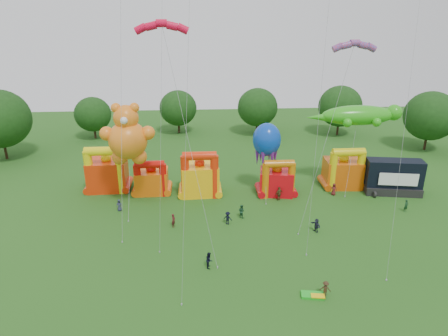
{
  "coord_description": "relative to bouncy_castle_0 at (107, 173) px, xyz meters",
  "views": [
    {
      "loc": [
        -4.3,
        -24.45,
        23.56
      ],
      "look_at": [
        -1.44,
        18.0,
        7.15
      ],
      "focal_mm": 32.0,
      "sensor_mm": 36.0,
      "label": 1
    }
  ],
  "objects": [
    {
      "name": "tree_ring",
      "position": [
        16.15,
        -28.46,
        3.67
      ],
      "size": [
        124.48,
        126.59,
        12.07
      ],
      "color": "#352314",
      "rests_on": "ground"
    },
    {
      "name": "spectator_2",
      "position": [
        18.15,
        -9.76,
        -1.73
      ],
      "size": [
        1.05,
        1.05,
        1.72
      ],
      "primitive_type": "imported",
      "rotation": [
        0.0,
        0.0,
        2.38
      ],
      "color": "#1A4228",
      "rests_on": "ground"
    },
    {
      "name": "spectator_6",
      "position": [
        31.66,
        -4.08,
        -1.72
      ],
      "size": [
        0.98,
        0.8,
        1.73
      ],
      "primitive_type": "imported",
      "rotation": [
        0.0,
        0.0,
        5.94
      ],
      "color": "maroon",
      "rests_on": "ground"
    },
    {
      "name": "bouncy_castle_3",
      "position": [
        23.77,
        -3.14,
        -0.51
      ],
      "size": [
        5.09,
        4.35,
        5.43
      ],
      "color": "red",
      "rests_on": "ground"
    },
    {
      "name": "bouncy_castle_1",
      "position": [
        6.38,
        -1.57,
        -0.6
      ],
      "size": [
        4.55,
        3.68,
        5.17
      ],
      "color": "#E65E0C",
      "rests_on": "ground"
    },
    {
      "name": "parafoil_kites",
      "position": [
        14.04,
        -14.64,
        9.49
      ],
      "size": [
        28.19,
        15.66,
        29.49
      ],
      "color": "red",
      "rests_on": "ground"
    },
    {
      "name": "bouncy_castle_0",
      "position": [
        0.0,
        0.0,
        0.0
      ],
      "size": [
        5.53,
        4.49,
        6.84
      ],
      "color": "red",
      "rests_on": "ground"
    },
    {
      "name": "teddy_bear_kite",
      "position": [
        4.38,
        -5.82,
        6.64
      ],
      "size": [
        6.76,
        6.68,
        13.82
      ],
      "color": "orange",
      "rests_on": "ground"
    },
    {
      "name": "bouncy_castle_2",
      "position": [
        13.13,
        -2.48,
        -0.06
      ],
      "size": [
        5.27,
        4.31,
        6.66
      ],
      "color": "#FFB40D",
      "rests_on": "ground"
    },
    {
      "name": "spectator_1",
      "position": [
        9.89,
        -11.56,
        -1.75
      ],
      "size": [
        0.6,
        0.72,
        1.69
      ],
      "primitive_type": "imported",
      "rotation": [
        0.0,
        0.0,
        1.19
      ],
      "color": "#4E1619",
      "rests_on": "ground"
    },
    {
      "name": "gecko_kite",
      "position": [
        34.71,
        -1.73,
        5.41
      ],
      "size": [
        13.48,
        6.3,
        12.05
      ],
      "color": "green",
      "rests_on": "ground"
    },
    {
      "name": "diamond_kites",
      "position": [
        18.72,
        -17.77,
        14.78
      ],
      "size": [
        24.45,
        14.98,
        39.1
      ],
      "color": "#EE0B46",
      "rests_on": "ground"
    },
    {
      "name": "spectator_8",
      "position": [
        13.84,
        -19.96,
        -1.74
      ],
      "size": [
        0.7,
        0.87,
        1.7
      ],
      "primitive_type": "imported",
      "rotation": [
        0.0,
        0.0,
        1.5
      ],
      "color": "black",
      "rests_on": "ground"
    },
    {
      "name": "spectator_5",
      "position": [
        26.4,
        -13.79,
        -1.76
      ],
      "size": [
        1.09,
        1.6,
        1.65
      ],
      "primitive_type": "imported",
      "rotation": [
        0.0,
        0.0,
        5.14
      ],
      "color": "#212237",
      "rests_on": "ground"
    },
    {
      "name": "spectator_7",
      "position": [
        39.26,
        -9.58,
        -1.78
      ],
      "size": [
        0.7,
        0.58,
        1.63
      ],
      "primitive_type": "imported",
      "rotation": [
        0.0,
        0.0,
        0.37
      ],
      "color": "#173A1F",
      "rests_on": "ground"
    },
    {
      "name": "spectator_0",
      "position": [
        2.75,
        -6.91,
        -1.82
      ],
      "size": [
        0.8,
        0.56,
        1.55
      ],
      "primitive_type": "imported",
      "rotation": [
        0.0,
        0.0,
        -0.09
      ],
      "color": "#2A2E46",
      "rests_on": "ground"
    },
    {
      "name": "ground",
      "position": [
        17.34,
        -29.08,
        -2.59
      ],
      "size": [
        160.0,
        160.0,
        0.0
      ],
      "primitive_type": "plane",
      "color": "#215517",
      "rests_on": "ground"
    },
    {
      "name": "spectator_4",
      "position": [
        23.76,
        -5.22,
        -1.62
      ],
      "size": [
        1.23,
        0.96,
        1.95
      ],
      "primitive_type": "imported",
      "rotation": [
        0.0,
        0.0,
        3.64
      ],
      "color": "#473F1C",
      "rests_on": "ground"
    },
    {
      "name": "spectator_9",
      "position": [
        24.01,
        -24.98,
        -1.83
      ],
      "size": [
        1.12,
        0.87,
        1.52
      ],
      "primitive_type": "imported",
      "rotation": [
        0.0,
        0.0,
        2.79
      ],
      "color": "#372616",
      "rests_on": "ground"
    },
    {
      "name": "bouncy_castle_4",
      "position": [
        33.83,
        -1.24,
        -0.2
      ],
      "size": [
        5.36,
        4.42,
        6.28
      ],
      "color": "#D1520B",
      "rests_on": "ground"
    },
    {
      "name": "spectator_3",
      "position": [
        16.33,
        -11.35,
        -1.77
      ],
      "size": [
        1.22,
        1.01,
        1.64
      ],
      "primitive_type": "imported",
      "rotation": [
        0.0,
        0.0,
        2.7
      ],
      "color": "black",
      "rests_on": "ground"
    },
    {
      "name": "folded_kite_bundle",
      "position": [
        22.94,
        -25.02,
        -2.45
      ],
      "size": [
        2.13,
        1.34,
        0.31
      ],
      "color": "green",
      "rests_on": "ground"
    },
    {
      "name": "stage_trailer",
      "position": [
        40.08,
        -3.87,
        -0.23
      ],
      "size": [
        7.89,
        4.07,
        4.91
      ],
      "color": "black",
      "rests_on": "ground"
    },
    {
      "name": "octopus_kite",
      "position": [
        22.3,
        -2.43,
        3.88
      ],
      "size": [
        3.84,
        6.27,
        10.05
      ],
      "color": "#0B3CB2",
      "rests_on": "ground"
    }
  ]
}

